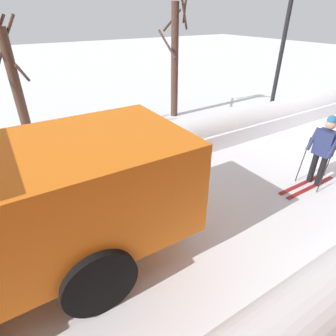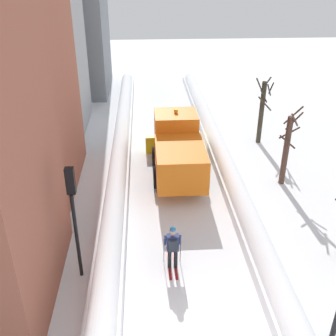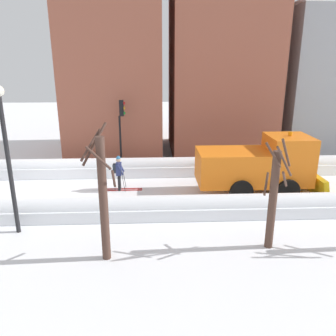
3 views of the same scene
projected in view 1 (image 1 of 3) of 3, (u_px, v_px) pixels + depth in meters
The scene contains 6 objects.
ground_plane at pixel (29, 290), 4.40m from camera, with size 80.00×80.00×0.00m, color white.
snowbank_right at pixel (5, 187), 6.25m from camera, with size 1.10×36.00×0.96m.
skier at pixel (324, 148), 6.63m from camera, with size 0.62×1.80×1.81m.
street_lamp at pixel (287, 22), 10.21m from camera, with size 0.40×0.40×5.54m.
bare_tree_near at pixel (175, 60), 10.63m from camera, with size 1.12×1.02×4.52m.
bare_tree_mid at pixel (17, 90), 7.84m from camera, with size 1.02×0.98×4.05m.
Camera 1 is at (-3.61, 9.63, 3.87)m, focal length 29.57 mm.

